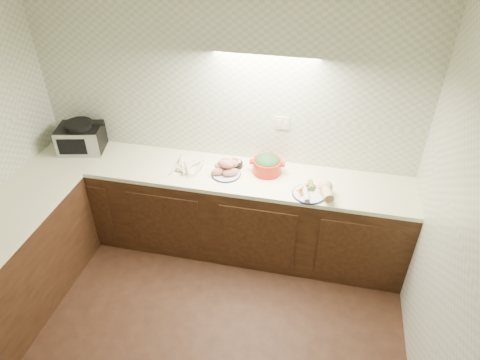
% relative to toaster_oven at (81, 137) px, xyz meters
% --- Properties ---
extents(room, '(3.60, 3.60, 2.60)m').
position_rel_toaster_oven_xyz_m(room, '(1.40, -1.60, 0.59)').
color(room, black).
rests_on(room, ground).
extents(counter, '(3.60, 3.60, 0.90)m').
position_rel_toaster_oven_xyz_m(counter, '(0.72, -0.92, -0.59)').
color(counter, black).
rests_on(counter, ground).
extents(toaster_oven, '(0.48, 0.41, 0.30)m').
position_rel_toaster_oven_xyz_m(toaster_oven, '(0.00, 0.00, 0.00)').
color(toaster_oven, black).
rests_on(toaster_oven, counter).
extents(parsnip_pile, '(0.37, 0.36, 0.07)m').
position_rel_toaster_oven_xyz_m(parsnip_pile, '(1.13, -0.14, -0.11)').
color(parsnip_pile, beige).
rests_on(parsnip_pile, counter).
extents(sweet_potato_plate, '(0.27, 0.27, 0.16)m').
position_rel_toaster_oven_xyz_m(sweet_potato_plate, '(1.50, -0.12, -0.07)').
color(sweet_potato_plate, '#121C40').
rests_on(sweet_potato_plate, counter).
extents(onion_bowl, '(0.13, 0.13, 0.10)m').
position_rel_toaster_oven_xyz_m(onion_bowl, '(1.56, 0.02, -0.10)').
color(onion_bowl, black).
rests_on(onion_bowl, counter).
extents(dutch_oven, '(0.33, 0.28, 0.18)m').
position_rel_toaster_oven_xyz_m(dutch_oven, '(1.86, -0.01, -0.05)').
color(dutch_oven, '#B71B0C').
rests_on(dutch_oven, counter).
extents(veg_plate, '(0.36, 0.33, 0.13)m').
position_rel_toaster_oven_xyz_m(veg_plate, '(2.34, -0.24, -0.09)').
color(veg_plate, '#121C40').
rests_on(veg_plate, counter).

